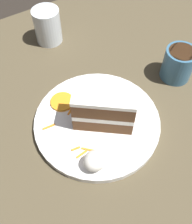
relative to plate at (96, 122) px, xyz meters
name	(u,v)px	position (x,y,z in m)	size (l,w,h in m)	color
ground_plane	(88,117)	(0.00, -0.04, -0.03)	(6.00, 6.00, 0.00)	black
dining_table	(88,114)	(0.00, -0.04, -0.02)	(1.33, 0.89, 0.02)	#4C422D
plate	(96,122)	(0.00, 0.00, 0.00)	(0.28, 0.28, 0.02)	white
cake_slice	(104,109)	(-0.01, 0.01, 0.05)	(0.13, 0.12, 0.09)	brown
cream_dollop	(95,161)	(0.06, 0.09, 0.03)	(0.05, 0.04, 0.04)	white
orange_garnish	(62,102)	(0.04, -0.08, 0.01)	(0.05, 0.05, 0.01)	orange
carrot_shreds_scatter	(76,130)	(0.05, 0.00, 0.01)	(0.18, 0.15, 0.00)	orange
drinking_glass	(48,28)	(-0.04, -0.32, 0.03)	(0.07, 0.07, 0.10)	silver
coffee_mug	(178,63)	(-0.25, -0.02, 0.04)	(0.08, 0.08, 0.08)	#386684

